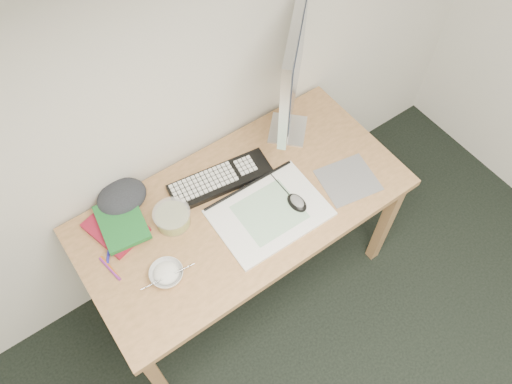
# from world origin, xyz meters

# --- Properties ---
(desk) EXTENTS (1.40, 0.70, 0.75)m
(desk) POSITION_xyz_m (0.14, 1.43, 0.67)
(desk) COLOR tan
(desk) RESTS_ON ground
(mousepad) EXTENTS (0.27, 0.25, 0.00)m
(mousepad) POSITION_xyz_m (0.59, 1.27, 0.75)
(mousepad) COLOR gray
(mousepad) RESTS_ON desk
(sketchpad) EXTENTS (0.47, 0.34, 0.01)m
(sketchpad) POSITION_xyz_m (0.21, 1.33, 0.76)
(sketchpad) COLOR silver
(sketchpad) RESTS_ON desk
(keyboard) EXTENTS (0.46, 0.20, 0.03)m
(keyboard) POSITION_xyz_m (0.13, 1.58, 0.76)
(keyboard) COLOR black
(keyboard) RESTS_ON desk
(monitor) EXTENTS (0.40, 0.40, 0.62)m
(monitor) POSITION_xyz_m (0.54, 1.64, 1.14)
(monitor) COLOR silver
(monitor) RESTS_ON desk
(mouse) EXTENTS (0.07, 0.10, 0.03)m
(mouse) POSITION_xyz_m (0.32, 1.29, 0.78)
(mouse) COLOR black
(mouse) RESTS_ON sketchpad
(rice_bowl) EXTENTS (0.17, 0.17, 0.04)m
(rice_bowl) POSITION_xyz_m (-0.28, 1.33, 0.77)
(rice_bowl) COLOR silver
(rice_bowl) RESTS_ON desk
(chopsticks) EXTENTS (0.21, 0.04, 0.02)m
(chopsticks) POSITION_xyz_m (-0.28, 1.31, 0.79)
(chopsticks) COLOR #B5B5B8
(chopsticks) RESTS_ON rice_bowl
(fruit_tub) EXTENTS (0.16, 0.16, 0.07)m
(fruit_tub) POSITION_xyz_m (-0.14, 1.52, 0.79)
(fruit_tub) COLOR #F0EA55
(fruit_tub) RESTS_ON desk
(book_red) EXTENTS (0.23, 0.27, 0.02)m
(book_red) POSITION_xyz_m (-0.35, 1.63, 0.76)
(book_red) COLOR maroon
(book_red) RESTS_ON desk
(book_green) EXTENTS (0.21, 0.26, 0.02)m
(book_green) POSITION_xyz_m (-0.32, 1.62, 0.78)
(book_green) COLOR #1A6B2A
(book_green) RESTS_ON book_red
(cloth_lump) EXTENTS (0.18, 0.15, 0.07)m
(cloth_lump) POSITION_xyz_m (-0.26, 1.73, 0.79)
(cloth_lump) COLOR #262A2E
(cloth_lump) RESTS_ON desk
(pencil_pink) EXTENTS (0.17, 0.06, 0.01)m
(pencil_pink) POSITION_xyz_m (0.10, 1.46, 0.75)
(pencil_pink) COLOR #D16886
(pencil_pink) RESTS_ON desk
(pencil_tan) EXTENTS (0.15, 0.12, 0.01)m
(pencil_tan) POSITION_xyz_m (0.18, 1.51, 0.75)
(pencil_tan) COLOR #A47A56
(pencil_tan) RESTS_ON desk
(pencil_black) EXTENTS (0.16, 0.01, 0.01)m
(pencil_black) POSITION_xyz_m (0.25, 1.49, 0.75)
(pencil_black) COLOR black
(pencil_black) RESTS_ON desk
(marker_blue) EXTENTS (0.07, 0.11, 0.01)m
(marker_blue) POSITION_xyz_m (-0.42, 1.55, 0.76)
(marker_blue) COLOR #2320B1
(marker_blue) RESTS_ON desk
(marker_orange) EXTENTS (0.03, 0.12, 0.01)m
(marker_orange) POSITION_xyz_m (-0.44, 1.49, 0.76)
(marker_orange) COLOR #C65E17
(marker_orange) RESTS_ON desk
(marker_purple) EXTENTS (0.03, 0.13, 0.01)m
(marker_purple) POSITION_xyz_m (-0.45, 1.48, 0.76)
(marker_purple) COLOR #7F2588
(marker_purple) RESTS_ON desk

